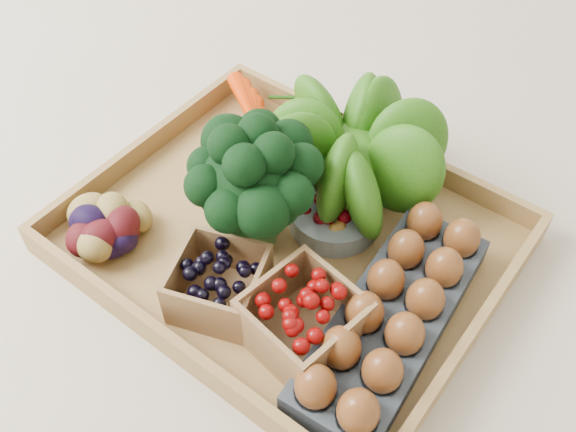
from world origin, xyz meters
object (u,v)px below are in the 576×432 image
Objects in this scene: broccoli at (254,205)px; cherry_bowl at (334,215)px; egg_carton at (392,321)px; tray at (288,241)px.

cherry_bowl is at bearing 52.85° from broccoli.
cherry_bowl is 0.18m from egg_carton.
broccoli is 1.42× the size of cherry_bowl.
tray is 0.19m from egg_carton.
tray is 1.70× the size of egg_carton.
broccoli reaches higher than egg_carton.
tray is 0.09m from broccoli.
broccoli reaches higher than tray.
egg_carton reaches higher than cherry_bowl.
egg_carton is at bearing -33.12° from cherry_bowl.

